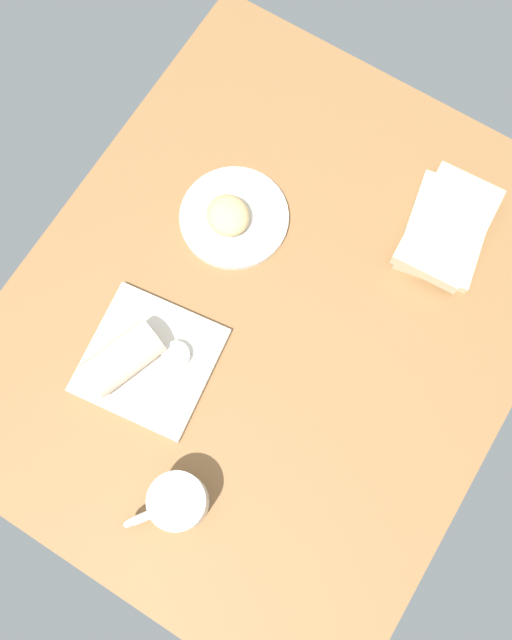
{
  "coord_description": "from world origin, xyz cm",
  "views": [
    {
      "loc": [
        31.28,
        15.77,
        127.58
      ],
      "look_at": [
        3.49,
        -1.42,
        7.0
      ],
      "focal_mm": 39.38,
      "sensor_mm": 36.0,
      "label": 1
    }
  ],
  "objects_px": {
    "square_plate": "(150,360)",
    "sauce_cup": "(176,355)",
    "round_plate": "(234,218)",
    "scone_pastry": "(228,215)",
    "coffee_mug": "(177,502)",
    "breakfast_wrap": "(123,358)",
    "book_stack": "(447,228)"
  },
  "relations": [
    {
      "from": "sauce_cup",
      "to": "coffee_mug",
      "type": "height_order",
      "value": "coffee_mug"
    },
    {
      "from": "scone_pastry",
      "to": "square_plate",
      "type": "relative_size",
      "value": 0.38
    },
    {
      "from": "breakfast_wrap",
      "to": "coffee_mug",
      "type": "height_order",
      "value": "coffee_mug"
    },
    {
      "from": "breakfast_wrap",
      "to": "book_stack",
      "type": "distance_m",
      "value": 0.64
    },
    {
      "from": "round_plate",
      "to": "book_stack",
      "type": "height_order",
      "value": "book_stack"
    },
    {
      "from": "square_plate",
      "to": "sauce_cup",
      "type": "bearing_deg",
      "value": 127.49
    },
    {
      "from": "square_plate",
      "to": "breakfast_wrap",
      "type": "xyz_separation_m",
      "value": [
        0.02,
        -0.03,
        0.04
      ]
    },
    {
      "from": "breakfast_wrap",
      "to": "book_stack",
      "type": "xyz_separation_m",
      "value": [
        -0.52,
        0.36,
        -0.02
      ]
    },
    {
      "from": "square_plate",
      "to": "coffee_mug",
      "type": "xyz_separation_m",
      "value": [
        0.18,
        0.18,
        0.04
      ]
    },
    {
      "from": "scone_pastry",
      "to": "book_stack",
      "type": "bearing_deg",
      "value": 118.76
    },
    {
      "from": "scone_pastry",
      "to": "book_stack",
      "type": "distance_m",
      "value": 0.41
    },
    {
      "from": "scone_pastry",
      "to": "coffee_mug",
      "type": "relative_size",
      "value": 0.65
    },
    {
      "from": "round_plate",
      "to": "book_stack",
      "type": "relative_size",
      "value": 0.9
    },
    {
      "from": "square_plate",
      "to": "sauce_cup",
      "type": "xyz_separation_m",
      "value": [
        -0.03,
        0.04,
        0.02
      ]
    },
    {
      "from": "scone_pastry",
      "to": "sauce_cup",
      "type": "height_order",
      "value": "scone_pastry"
    },
    {
      "from": "round_plate",
      "to": "breakfast_wrap",
      "type": "bearing_deg",
      "value": -2.16
    },
    {
      "from": "breakfast_wrap",
      "to": "sauce_cup",
      "type": "bearing_deg",
      "value": 56.93
    },
    {
      "from": "square_plate",
      "to": "breakfast_wrap",
      "type": "distance_m",
      "value": 0.06
    },
    {
      "from": "round_plate",
      "to": "sauce_cup",
      "type": "distance_m",
      "value": 0.29
    },
    {
      "from": "sauce_cup",
      "to": "book_stack",
      "type": "bearing_deg",
      "value": 147.74
    },
    {
      "from": "square_plate",
      "to": "breakfast_wrap",
      "type": "height_order",
      "value": "breakfast_wrap"
    },
    {
      "from": "round_plate",
      "to": "book_stack",
      "type": "distance_m",
      "value": 0.4
    },
    {
      "from": "round_plate",
      "to": "breakfast_wrap",
      "type": "xyz_separation_m",
      "value": [
        0.34,
        -0.01,
        0.04
      ]
    },
    {
      "from": "square_plate",
      "to": "book_stack",
      "type": "relative_size",
      "value": 0.96
    },
    {
      "from": "square_plate",
      "to": "breakfast_wrap",
      "type": "bearing_deg",
      "value": -52.51
    },
    {
      "from": "sauce_cup",
      "to": "coffee_mug",
      "type": "distance_m",
      "value": 0.25
    },
    {
      "from": "breakfast_wrap",
      "to": "coffee_mug",
      "type": "bearing_deg",
      "value": -16.49
    },
    {
      "from": "round_plate",
      "to": "sauce_cup",
      "type": "bearing_deg",
      "value": 11.6
    },
    {
      "from": "round_plate",
      "to": "scone_pastry",
      "type": "xyz_separation_m",
      "value": [
        0.01,
        -0.0,
        0.03
      ]
    },
    {
      "from": "breakfast_wrap",
      "to": "book_stack",
      "type": "bearing_deg",
      "value": 74.4
    },
    {
      "from": "scone_pastry",
      "to": "coffee_mug",
      "type": "bearing_deg",
      "value": 23.06
    },
    {
      "from": "scone_pastry",
      "to": "breakfast_wrap",
      "type": "relative_size",
      "value": 0.63
    }
  ]
}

